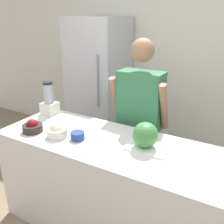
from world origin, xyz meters
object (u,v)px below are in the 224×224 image
person (139,122)px  bowl_cream (57,131)px  refrigerator (99,87)px  watermelon (145,135)px  blender (49,101)px  bowl_cherries (32,127)px  bowl_small_blue (78,136)px

person → bowl_cream: (-0.45, -0.72, 0.09)m
refrigerator → watermelon: bearing=-45.6°
bowl_cream → blender: bearing=138.9°
watermelon → bowl_cherries: bearing=-167.3°
bowl_small_blue → refrigerator: bearing=115.8°
person → watermelon: size_ratio=8.48×
person → bowl_small_blue: size_ratio=14.51×
person → bowl_cherries: bearing=-133.4°
person → bowl_cherries: 1.04m
blender → bowl_small_blue: bearing=-28.4°
person → bowl_cherries: person is taller
bowl_small_blue → person: bearing=68.2°
refrigerator → bowl_cherries: bearing=-81.1°
watermelon → blender: bearing=170.8°
person → bowl_cherries: (-0.71, -0.75, 0.08)m
refrigerator → watermelon: 1.75m
refrigerator → blender: (0.06, -1.06, 0.11)m
watermelon → bowl_small_blue: watermelon is taller
bowl_cherries → blender: bearing=112.9°
bowl_cream → bowl_small_blue: size_ratio=1.48×
bowl_small_blue → blender: (-0.62, 0.33, 0.11)m
refrigerator → person: 1.19m
bowl_small_blue → blender: size_ratio=0.34×
bowl_cherries → blender: size_ratio=0.52×
bowl_cherries → blender: blender is taller
bowl_cherries → person: bearing=46.6°
person → bowl_cream: bearing=-122.1°
person → bowl_cream: 0.85m
refrigerator → person: (0.94, -0.72, -0.06)m
refrigerator → watermelon: (1.22, -1.25, 0.09)m
person → blender: size_ratio=4.93×
watermelon → refrigerator: bearing=134.4°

